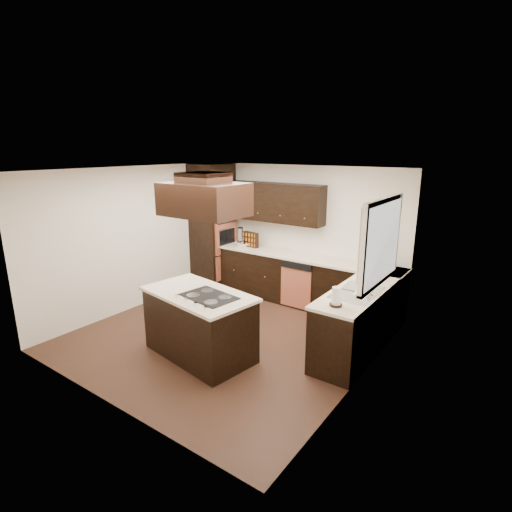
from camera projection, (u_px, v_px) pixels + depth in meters
name	position (u px, v px, depth m)	size (l,w,h in m)	color
floor	(228.00, 336.00, 6.17)	(4.20, 4.20, 0.02)	brown
ceiling	(225.00, 169.00, 5.51)	(4.20, 4.20, 0.02)	silver
wall_back	(298.00, 233.00, 7.50)	(4.20, 0.02, 2.50)	white
wall_front	(99.00, 301.00, 4.18)	(4.20, 0.02, 2.50)	white
wall_left	(134.00, 239.00, 7.02)	(0.02, 4.20, 2.50)	white
wall_right	(366.00, 285.00, 4.66)	(0.02, 4.20, 2.50)	white
oven_column	(213.00, 235.00, 8.22)	(0.65, 0.75, 2.12)	black
wall_oven_face	(226.00, 234.00, 8.01)	(0.05, 0.62, 0.78)	#C36244
base_cabinets_back	(290.00, 278.00, 7.45)	(2.93, 0.60, 0.88)	black
base_cabinets_right	(364.00, 317.00, 5.76)	(0.60, 2.40, 0.88)	black
countertop_back	(290.00, 255.00, 7.32)	(2.93, 0.63, 0.04)	#FFEACF
countertop_right	(365.00, 287.00, 5.64)	(0.63, 2.40, 0.04)	#FFEACF
upper_cabinets	(274.00, 202.00, 7.45)	(2.00, 0.34, 0.72)	black
dishwasher_front	(296.00, 288.00, 7.07)	(0.60, 0.05, 0.72)	#C36244
window_frame	(381.00, 242.00, 5.01)	(0.06, 1.32, 1.12)	white
window_pane	(384.00, 243.00, 5.00)	(0.00, 1.20, 1.00)	white
curtain_left	(365.00, 244.00, 4.70)	(0.02, 0.34, 0.90)	beige
curtain_right	(388.00, 232.00, 5.36)	(0.02, 0.34, 0.90)	beige
sink_rim	(357.00, 292.00, 5.35)	(0.52, 0.84, 0.01)	silver
island	(200.00, 325.00, 5.48)	(1.50, 0.82, 0.88)	black
island_top	(198.00, 294.00, 5.36)	(1.56, 0.88, 0.04)	#FFEACF
cooktop	(209.00, 296.00, 5.20)	(0.71, 0.47, 0.01)	black
range_hood	(204.00, 199.00, 5.11)	(1.05, 0.72, 0.42)	black
hood_duct	(203.00, 178.00, 5.04)	(0.55, 0.50, 0.13)	black
blender_base	(241.00, 244.00, 7.85)	(0.15, 0.15, 0.10)	silver
blender_pitcher	(241.00, 235.00, 7.80)	(0.13, 0.13, 0.26)	silver
spice_rack	(251.00, 239.00, 7.79)	(0.35, 0.09, 0.29)	black
mixing_bowl	(242.00, 244.00, 7.87)	(0.28, 0.28, 0.07)	white
soap_bottle	(366.00, 275.00, 5.83)	(0.07, 0.07, 0.16)	white
paper_towel	(336.00, 297.00, 4.87)	(0.11, 0.11, 0.24)	white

